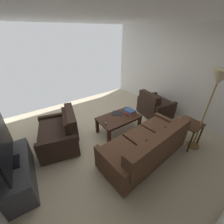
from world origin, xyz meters
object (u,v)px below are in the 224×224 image
at_px(sofa_main, 147,146).
at_px(loveseat_near, 60,132).
at_px(coffee_table, 119,119).
at_px(tv_stand, 18,173).
at_px(loose_magazine, 117,113).
at_px(armchair_side, 154,106).
at_px(coffee_mug, 188,121).
at_px(floor_lamp, 217,83).
at_px(flat_tv, 4,147).
at_px(tv_remote, 106,123).
at_px(end_table, 189,127).
at_px(book_stack, 129,111).

bearing_deg(sofa_main, loveseat_near, -47.71).
bearing_deg(loveseat_near, coffee_table, 165.93).
distance_m(tv_stand, loose_magazine, 2.49).
relative_size(coffee_table, armchair_side, 1.06).
xyz_separation_m(coffee_table, loose_magazine, (-0.08, -0.16, 0.07)).
distance_m(sofa_main, loveseat_near, 1.98).
bearing_deg(armchair_side, coffee_mug, 71.28).
relative_size(loveseat_near, floor_lamp, 0.71).
bearing_deg(loveseat_near, flat_tv, 30.78).
height_order(coffee_mug, loose_magazine, coffee_mug).
height_order(tv_stand, armchair_side, armchair_side).
bearing_deg(flat_tv, armchair_side, -177.24).
relative_size(sofa_main, tv_remote, 12.33).
xyz_separation_m(sofa_main, end_table, (-1.14, 0.22, 0.14)).
distance_m(sofa_main, coffee_mug, 1.14).
relative_size(floor_lamp, loose_magazine, 6.52).
xyz_separation_m(tv_stand, flat_tv, (-0.00, -0.00, 0.63)).
distance_m(floor_lamp, tv_stand, 3.96).
xyz_separation_m(end_table, book_stack, (0.67, -1.32, 0.01)).
bearing_deg(armchair_side, flat_tv, 2.76).
relative_size(coffee_table, tv_stand, 0.88).
relative_size(coffee_table, floor_lamp, 0.60).
height_order(coffee_mug, tv_remote, coffee_mug).
height_order(tv_stand, tv_remote, tv_stand).
bearing_deg(sofa_main, loose_magazine, -98.37).
distance_m(end_table, loose_magazine, 1.77).
bearing_deg(tv_stand, coffee_mug, 162.14).
bearing_deg(sofa_main, tv_remote, -72.34).
relative_size(floor_lamp, tv_remote, 11.16).
xyz_separation_m(floor_lamp, loose_magazine, (1.04, -1.67, -1.12)).
relative_size(coffee_table, tv_remote, 6.70).
bearing_deg(end_table, armchair_side, -106.14).
distance_m(sofa_main, floor_lamp, 1.77).
relative_size(floor_lamp, coffee_mug, 17.93).
distance_m(floor_lamp, flat_tv, 3.80).
bearing_deg(book_stack, sofa_main, 66.88).
height_order(tv_stand, loose_magazine, tv_stand).
distance_m(book_stack, loose_magazine, 0.33).
xyz_separation_m(sofa_main, loose_magazine, (-0.19, -1.27, 0.10)).
distance_m(loveseat_near, flat_tv, 1.21).
distance_m(sofa_main, tv_stand, 2.45).
bearing_deg(loveseat_near, sofa_main, 132.29).
xyz_separation_m(loveseat_near, tv_remote, (-0.99, 0.40, 0.10)).
relative_size(tv_stand, coffee_mug, 12.29).
relative_size(sofa_main, armchair_side, 1.95).
bearing_deg(loose_magazine, floor_lamp, -99.27).
relative_size(flat_tv, armchair_side, 1.07).
bearing_deg(loveseat_near, book_stack, 168.45).
distance_m(flat_tv, tv_remote, 1.98).
relative_size(loveseat_near, flat_tv, 1.16).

